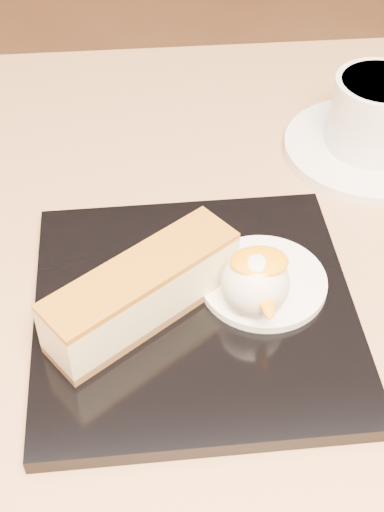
{
  "coord_description": "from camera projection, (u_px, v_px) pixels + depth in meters",
  "views": [
    {
      "loc": [
        -0.01,
        -0.31,
        1.1
      ],
      "look_at": [
        0.02,
        0.04,
        0.76
      ],
      "focal_mm": 50.0,
      "sensor_mm": 36.0,
      "label": 1
    }
  ],
  "objects": [
    {
      "name": "dessert_plate",
      "position": [
        195.0,
        311.0,
        0.5
      ],
      "size": [
        0.22,
        0.22,
        0.01
      ],
      "primitive_type": "cube",
      "rotation": [
        0.0,
        0.0,
        0.01
      ],
      "color": "black",
      "rests_on": "table"
    },
    {
      "name": "cheesecake",
      "position": [
        143.0,
        292.0,
        0.47
      ],
      "size": [
        0.14,
        0.11,
        0.05
      ],
      "rotation": [
        0.0,
        0.0,
        0.63
      ],
      "color": "brown",
      "rests_on": "dessert_plate"
    },
    {
      "name": "cream_smear",
      "position": [
        263.0,
        282.0,
        0.5
      ],
      "size": [
        0.09,
        0.09,
        0.01
      ],
      "primitive_type": "cylinder",
      "color": "white",
      "rests_on": "dessert_plate"
    },
    {
      "name": "mint_sprig",
      "position": [
        218.0,
        256.0,
        0.52
      ],
      "size": [
        0.03,
        0.02,
        0.0
      ],
      "color": "#297E2B",
      "rests_on": "cream_smear"
    },
    {
      "name": "saucer",
      "position": [
        369.0,
        148.0,
        0.63
      ],
      "size": [
        0.15,
        0.15,
        0.01
      ],
      "primitive_type": "cylinder",
      "color": "white",
      "rests_on": "table"
    },
    {
      "name": "mango_sauce",
      "position": [
        260.0,
        262.0,
        0.46
      ],
      "size": [
        0.04,
        0.03,
        0.01
      ],
      "primitive_type": "ellipsoid",
      "color": "#FF9A08",
      "rests_on": "ice_cream_scoop"
    },
    {
      "name": "table",
      "position": [
        169.0,
        454.0,
        0.6
      ],
      "size": [
        0.8,
        0.8,
        0.72
      ],
      "color": "black",
      "rests_on": "ground"
    },
    {
      "name": "coffee_cup",
      "position": [
        379.0,
        112.0,
        0.61
      ],
      "size": [
        0.1,
        0.08,
        0.06
      ],
      "rotation": [
        0.0,
        0.0,
        -0.05
      ],
      "color": "white",
      "rests_on": "saucer"
    },
    {
      "name": "ice_cream_scoop",
      "position": [
        255.0,
        283.0,
        0.47
      ],
      "size": [
        0.05,
        0.05,
        0.05
      ],
      "primitive_type": "sphere",
      "color": "white",
      "rests_on": "cream_smear"
    }
  ]
}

